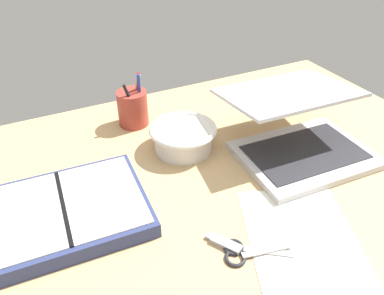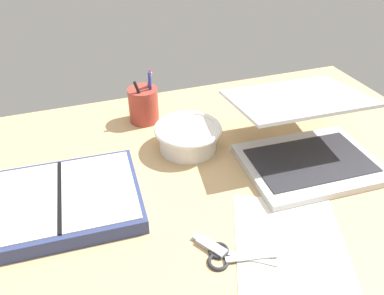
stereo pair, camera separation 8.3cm
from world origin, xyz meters
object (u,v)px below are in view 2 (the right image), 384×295
object	(u,v)px
scissors	(226,256)
bowl	(188,136)
laptop	(305,140)
pen_cup	(144,104)
planner	(61,201)

from	to	relation	value
scissors	bowl	bearing A→B (deg)	106.13
laptop	scissors	distance (cm)	36.78
pen_cup	planner	bearing A→B (deg)	-130.03
laptop	bowl	world-z (taller)	laptop
laptop	planner	xyz separation A→B (cm)	(-56.44, 1.50, -3.52)
laptop	bowl	bearing A→B (deg)	154.39
laptop	planner	distance (cm)	56.57
laptop	scissors	xyz separation A→B (cm)	(-29.44, -21.49, -4.98)
scissors	planner	bearing A→B (deg)	163.05
planner	scissors	xyz separation A→B (cm)	(27.00, -22.99, -1.46)
scissors	pen_cup	bearing A→B (deg)	116.41
pen_cup	bowl	bearing A→B (deg)	-67.37
bowl	laptop	bearing A→B (deg)	-28.06
laptop	pen_cup	world-z (taller)	laptop
laptop	planner	world-z (taller)	laptop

